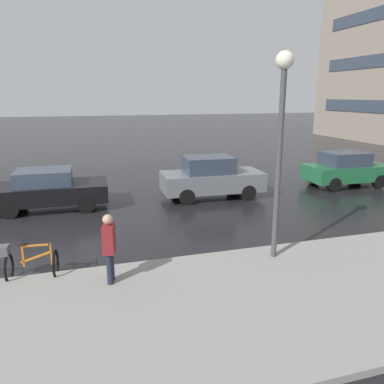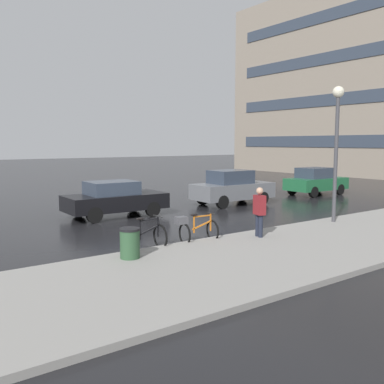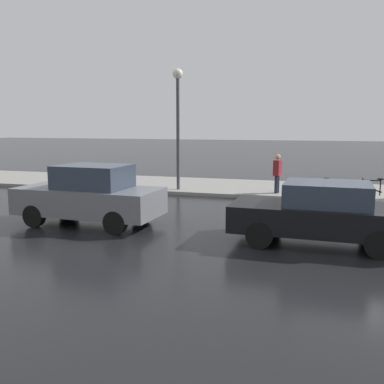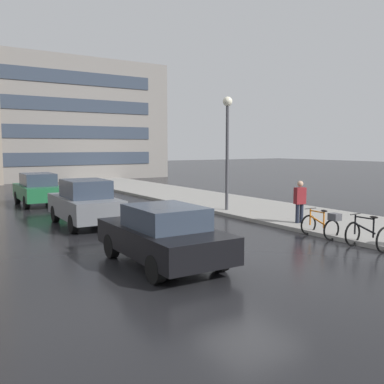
{
  "view_description": "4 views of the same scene",
  "coord_description": "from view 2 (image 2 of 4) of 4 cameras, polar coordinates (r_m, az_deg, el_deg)",
  "views": [
    {
      "loc": [
        12.25,
        1.99,
        4.17
      ],
      "look_at": [
        0.88,
        5.35,
        1.1
      ],
      "focal_mm": 35.0,
      "sensor_mm": 36.0,
      "label": 1
    },
    {
      "loc": [
        13.99,
        -7.13,
        3.11
      ],
      "look_at": [
        1.47,
        1.96,
        1.32
      ],
      "focal_mm": 40.0,
      "sensor_mm": 36.0,
      "label": 2
    },
    {
      "loc": [
        -12.89,
        0.72,
        2.86
      ],
      "look_at": [
        -0.61,
        4.45,
        0.85
      ],
      "focal_mm": 40.0,
      "sensor_mm": 36.0,
      "label": 3
    },
    {
      "loc": [
        -7.48,
        -8.59,
        2.98
      ],
      "look_at": [
        0.18,
        3.16,
        1.48
      ],
      "focal_mm": 40.0,
      "sensor_mm": 36.0,
      "label": 4
    }
  ],
  "objects": [
    {
      "name": "car_green",
      "position": [
        26.6,
        16.18,
        1.39
      ],
      "size": [
        1.88,
        3.88,
        1.63
      ],
      "color": "#1E6038",
      "rests_on": "ground"
    },
    {
      "name": "trash_bin",
      "position": [
        11.22,
        -8.28,
        -7.1
      ],
      "size": [
        0.53,
        0.53,
        0.93
      ],
      "color": "#2D5133",
      "rests_on": "ground"
    },
    {
      "name": "building_facade_side",
      "position": [
        48.03,
        20.01,
        13.19
      ],
      "size": [
        22.44,
        10.91,
        17.9
      ],
      "color": "gray",
      "rests_on": "ground"
    },
    {
      "name": "car_black",
      "position": [
        18.22,
        -10.28,
        -0.89
      ],
      "size": [
        2.01,
        4.21,
        1.51
      ],
      "color": "black",
      "rests_on": "ground"
    },
    {
      "name": "car_grey",
      "position": [
        21.59,
        5.39,
        0.57
      ],
      "size": [
        1.97,
        4.23,
        1.74
      ],
      "color": "slate",
      "rests_on": "ground"
    },
    {
      "name": "bicycle_second",
      "position": [
        13.21,
        0.34,
        -4.86
      ],
      "size": [
        0.77,
        1.38,
        0.94
      ],
      "color": "black",
      "rests_on": "ground"
    },
    {
      "name": "bicycle_nearest",
      "position": [
        12.4,
        -6.21,
        -6.02
      ],
      "size": [
        0.76,
        1.08,
        1.0
      ],
      "color": "black",
      "rests_on": "ground"
    },
    {
      "name": "ground_plane",
      "position": [
        16.01,
        -8.83,
        -4.68
      ],
      "size": [
        140.0,
        140.0,
        0.0
      ],
      "primitive_type": "plane",
      "color": "black"
    },
    {
      "name": "pedestrian",
      "position": [
        13.65,
        8.97,
        -2.51
      ],
      "size": [
        0.44,
        0.32,
        1.72
      ],
      "color": "#1E2333",
      "rests_on": "ground"
    },
    {
      "name": "streetlamp",
      "position": [
        16.79,
        18.75,
        7.68
      ],
      "size": [
        0.42,
        0.42,
        5.16
      ],
      "color": "#424247",
      "rests_on": "ground"
    }
  ]
}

